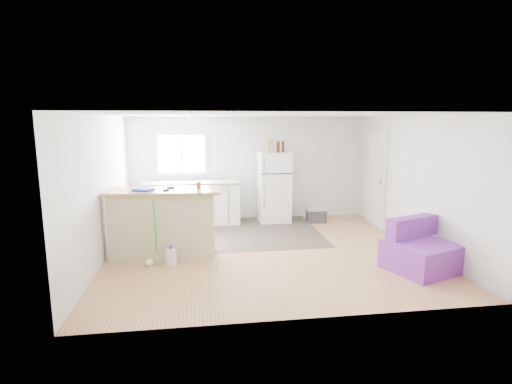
# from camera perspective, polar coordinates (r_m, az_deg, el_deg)

# --- Properties ---
(room) EXTENTS (5.51, 5.01, 2.41)m
(room) POSITION_cam_1_polar(r_m,az_deg,el_deg) (6.93, 1.54, 0.99)
(room) COLOR #9B6841
(room) RESTS_ON ground
(vinyl_zone) EXTENTS (4.05, 2.50, 0.00)m
(vinyl_zone) POSITION_cam_1_polar(r_m,az_deg,el_deg) (8.33, -4.91, -5.91)
(vinyl_zone) COLOR #352D28
(vinyl_zone) RESTS_ON floor
(window) EXTENTS (1.18, 0.06, 0.98)m
(window) POSITION_cam_1_polar(r_m,az_deg,el_deg) (9.27, -10.62, 5.33)
(window) COLOR white
(window) RESTS_ON back_wall
(interior_door) EXTENTS (0.11, 0.92, 2.10)m
(interior_door) POSITION_cam_1_polar(r_m,az_deg,el_deg) (9.24, 16.77, 1.73)
(interior_door) COLOR white
(interior_door) RESTS_ON right_wall
(ceiling_fixture) EXTENTS (0.30, 0.30, 0.07)m
(ceiling_fixture) POSITION_cam_1_polar(r_m,az_deg,el_deg) (7.94, -8.63, 10.47)
(ceiling_fixture) COLOR white
(ceiling_fixture) RESTS_ON ceiling
(kitchen_cabinets) EXTENTS (2.16, 0.68, 1.25)m
(kitchen_cabinets) POSITION_cam_1_polar(r_m,az_deg,el_deg) (9.09, -9.05, -1.47)
(kitchen_cabinets) COLOR white
(kitchen_cabinets) RESTS_ON floor
(peninsula) EXTENTS (1.93, 0.84, 1.16)m
(peninsula) POSITION_cam_1_polar(r_m,az_deg,el_deg) (7.01, -13.11, -4.28)
(peninsula) COLOR #C8B891
(peninsula) RESTS_ON floor
(refrigerator) EXTENTS (0.72, 0.68, 1.60)m
(refrigerator) POSITION_cam_1_polar(r_m,az_deg,el_deg) (9.17, 2.56, 0.72)
(refrigerator) COLOR white
(refrigerator) RESTS_ON floor
(cooler) EXTENTS (0.46, 0.33, 0.34)m
(cooler) POSITION_cam_1_polar(r_m,az_deg,el_deg) (9.27, 8.61, -3.24)
(cooler) COLOR #2E2E31
(cooler) RESTS_ON floor
(purple_seat) EXTENTS (1.19, 1.18, 0.78)m
(purple_seat) POSITION_cam_1_polar(r_m,az_deg,el_deg) (6.80, 22.36, -7.91)
(purple_seat) COLOR #6E2F9B
(purple_seat) RESTS_ON floor
(cleaner_jug) EXTENTS (0.17, 0.15, 0.31)m
(cleaner_jug) POSITION_cam_1_polar(r_m,az_deg,el_deg) (6.69, -12.03, -8.97)
(cleaner_jug) COLOR white
(cleaner_jug) RESTS_ON floor
(mop) EXTENTS (0.19, 0.32, 1.14)m
(mop) POSITION_cam_1_polar(r_m,az_deg,el_deg) (6.68, -14.74, -8.24)
(mop) COLOR green
(mop) RESTS_ON floor
(red_cup) EXTENTS (0.11, 0.11, 0.12)m
(red_cup) POSITION_cam_1_polar(r_m,az_deg,el_deg) (6.87, -8.20, 1.00)
(red_cup) COLOR red
(red_cup) RESTS_ON peninsula
(blue_tray) EXTENTS (0.36, 0.32, 0.04)m
(blue_tray) POSITION_cam_1_polar(r_m,az_deg,el_deg) (6.85, -15.85, 0.32)
(blue_tray) COLOR #1338BA
(blue_tray) RESTS_ON peninsula
(tool_a) EXTENTS (0.15, 0.10, 0.03)m
(tool_a) POSITION_cam_1_polar(r_m,az_deg,el_deg) (6.96, -12.14, 0.62)
(tool_a) COLOR black
(tool_a) RESTS_ON peninsula
(tool_b) EXTENTS (0.11, 0.07, 0.03)m
(tool_b) POSITION_cam_1_polar(r_m,az_deg,el_deg) (6.74, -12.73, 0.27)
(tool_b) COLOR black
(tool_b) RESTS_ON peninsula
(cardboard_box) EXTENTS (0.20, 0.10, 0.30)m
(cardboard_box) POSITION_cam_1_polar(r_m,az_deg,el_deg) (8.98, 2.13, 6.60)
(cardboard_box) COLOR tan
(cardboard_box) RESTS_ON refrigerator
(bottle_left) EXTENTS (0.08, 0.08, 0.25)m
(bottle_left) POSITION_cam_1_polar(r_m,az_deg,el_deg) (8.99, 3.18, 6.44)
(bottle_left) COLOR #38130A
(bottle_left) RESTS_ON refrigerator
(bottle_right) EXTENTS (0.09, 0.09, 0.25)m
(bottle_right) POSITION_cam_1_polar(r_m,az_deg,el_deg) (9.09, 3.84, 6.47)
(bottle_right) COLOR #38130A
(bottle_right) RESTS_ON refrigerator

